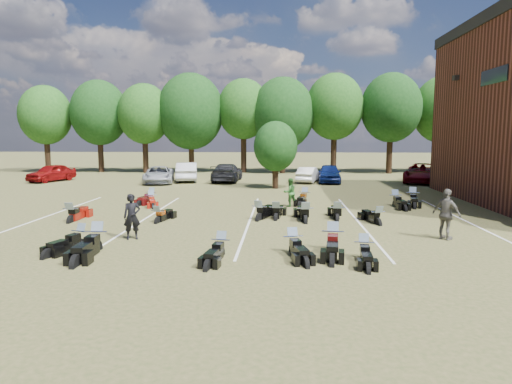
# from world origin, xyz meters

# --- Properties ---
(ground) EXTENTS (160.00, 160.00, 0.00)m
(ground) POSITION_xyz_m (0.00, 0.00, 0.00)
(ground) COLOR brown
(ground) RESTS_ON ground
(car_0) EXTENTS (3.12, 4.64, 1.47)m
(car_0) POSITION_xyz_m (-20.97, 19.35, 0.73)
(car_0) COLOR maroon
(car_0) RESTS_ON ground
(car_1) EXTENTS (2.51, 5.04, 1.59)m
(car_1) POSITION_xyz_m (-9.61, 20.33, 0.79)
(car_1) COLOR #B9B9BD
(car_1) RESTS_ON ground
(car_2) EXTENTS (3.17, 5.27, 1.37)m
(car_2) POSITION_xyz_m (-11.56, 18.57, 0.68)
(car_2) COLOR #9B9DA4
(car_2) RESTS_ON ground
(car_3) EXTENTS (2.33, 5.33, 1.53)m
(car_3) POSITION_xyz_m (-6.14, 20.05, 0.76)
(car_3) COLOR black
(car_3) RESTS_ON ground
(car_4) EXTENTS (2.13, 4.59, 1.52)m
(car_4) POSITION_xyz_m (2.40, 19.78, 0.76)
(car_4) COLOR #0B1952
(car_4) RESTS_ON ground
(car_5) EXTENTS (2.23, 4.09, 1.28)m
(car_5) POSITION_xyz_m (0.65, 19.85, 0.64)
(car_5) COLOR beige
(car_5) RESTS_ON ground
(car_6) EXTENTS (4.45, 6.24, 1.58)m
(car_6) POSITION_xyz_m (10.01, 20.13, 0.79)
(car_6) COLOR #57050C
(car_6) RESTS_ON ground
(car_7) EXTENTS (2.23, 4.55, 1.27)m
(car_7) POSITION_xyz_m (13.72, 18.52, 0.64)
(car_7) COLOR #38383D
(car_7) RESTS_ON ground
(person_black) EXTENTS (0.75, 0.62, 1.76)m
(person_black) POSITION_xyz_m (-7.23, -1.14, 0.88)
(person_black) COLOR black
(person_black) RESTS_ON ground
(person_green) EXTENTS (0.95, 0.87, 1.58)m
(person_green) POSITION_xyz_m (-1.07, 7.13, 0.79)
(person_green) COLOR #2A6024
(person_green) RESTS_ON ground
(person_grey) EXTENTS (1.09, 1.19, 1.96)m
(person_grey) POSITION_xyz_m (4.75, -0.51, 0.98)
(person_grey) COLOR #59544C
(person_grey) RESTS_ON ground
(motorcycle_0) EXTENTS (0.91, 2.56, 1.41)m
(motorcycle_0) POSITION_xyz_m (-7.87, -2.99, 0.00)
(motorcycle_0) COLOR black
(motorcycle_0) RESTS_ON ground
(motorcycle_1) EXTENTS (1.24, 2.23, 1.18)m
(motorcycle_1) POSITION_xyz_m (-8.70, -2.46, 0.00)
(motorcycle_1) COLOR black
(motorcycle_1) RESTS_ON ground
(motorcycle_2) EXTENTS (0.94, 2.14, 1.16)m
(motorcycle_2) POSITION_xyz_m (-3.51, -3.42, 0.00)
(motorcycle_2) COLOR black
(motorcycle_2) RESTS_ON ground
(motorcycle_3) EXTENTS (1.16, 2.28, 1.21)m
(motorcycle_3) POSITION_xyz_m (-1.13, -2.89, 0.00)
(motorcycle_3) COLOR black
(motorcycle_3) RESTS_ON ground
(motorcycle_4) EXTENTS (0.81, 2.07, 1.13)m
(motorcycle_4) POSITION_xyz_m (1.14, -3.43, 0.00)
(motorcycle_4) COLOR black
(motorcycle_4) RESTS_ON ground
(motorcycle_5) EXTENTS (1.06, 2.54, 1.37)m
(motorcycle_5) POSITION_xyz_m (0.25, -2.40, 0.00)
(motorcycle_5) COLOR black
(motorcycle_5) RESTS_ON ground
(motorcycle_7) EXTENTS (0.77, 2.34, 1.30)m
(motorcycle_7) POSITION_xyz_m (-11.11, 1.94, 0.00)
(motorcycle_7) COLOR maroon
(motorcycle_7) RESTS_ON ground
(motorcycle_8) EXTENTS (0.99, 2.08, 1.11)m
(motorcycle_8) POSITION_xyz_m (-7.13, 2.07, 0.00)
(motorcycle_8) COLOR black
(motorcycle_8) RESTS_ON ground
(motorcycle_9) EXTENTS (1.46, 2.51, 1.33)m
(motorcycle_9) POSITION_xyz_m (-2.57, 2.93, 0.00)
(motorcycle_9) COLOR black
(motorcycle_9) RESTS_ON ground
(motorcycle_10) EXTENTS (0.97, 2.48, 1.35)m
(motorcycle_10) POSITION_xyz_m (-0.45, 2.50, 0.00)
(motorcycle_10) COLOR black
(motorcycle_10) RESTS_ON ground
(motorcycle_11) EXTENTS (0.96, 2.27, 1.23)m
(motorcycle_11) POSITION_xyz_m (-1.78, 3.13, 0.00)
(motorcycle_11) COLOR black
(motorcycle_11) RESTS_ON ground
(motorcycle_12) EXTENTS (0.77, 2.26, 1.25)m
(motorcycle_12) POSITION_xyz_m (1.06, 3.12, 0.00)
(motorcycle_12) COLOR black
(motorcycle_12) RESTS_ON ground
(motorcycle_13) EXTENTS (1.17, 2.23, 1.19)m
(motorcycle_13) POSITION_xyz_m (2.76, 2.21, 0.00)
(motorcycle_13) COLOR black
(motorcycle_13) RESTS_ON ground
(motorcycle_14) EXTENTS (1.02, 2.20, 1.18)m
(motorcycle_14) POSITION_xyz_m (-9.23, 8.31, 0.00)
(motorcycle_14) COLOR #490A0B
(motorcycle_14) RESTS_ON ground
(motorcycle_15) EXTENTS (1.28, 2.11, 1.12)m
(motorcycle_15) POSITION_xyz_m (-8.95, 7.34, 0.00)
(motorcycle_15) COLOR maroon
(motorcycle_15) RESTS_ON ground
(motorcycle_17) EXTENTS (1.18, 2.37, 1.26)m
(motorcycle_17) POSITION_xyz_m (-0.19, 8.56, 0.00)
(motorcycle_17) COLOR black
(motorcycle_17) RESTS_ON ground
(motorcycle_19) EXTENTS (0.85, 2.30, 1.26)m
(motorcycle_19) POSITION_xyz_m (4.83, 7.63, 0.00)
(motorcycle_19) COLOR black
(motorcycle_19) RESTS_ON ground
(motorcycle_20) EXTENTS (1.24, 2.50, 1.34)m
(motorcycle_20) POSITION_xyz_m (6.01, 8.49, 0.00)
(motorcycle_20) COLOR black
(motorcycle_20) RESTS_ON ground
(tree_line) EXTENTS (56.00, 6.00, 9.79)m
(tree_line) POSITION_xyz_m (-1.00, 29.00, 6.31)
(tree_line) COLOR black
(tree_line) RESTS_ON ground
(young_tree_midfield) EXTENTS (3.20, 3.20, 4.70)m
(young_tree_midfield) POSITION_xyz_m (-2.00, 15.50, 3.09)
(young_tree_midfield) COLOR black
(young_tree_midfield) RESTS_ON ground
(parking_lines) EXTENTS (20.10, 14.00, 0.01)m
(parking_lines) POSITION_xyz_m (-3.00, 3.00, 0.01)
(parking_lines) COLOR silver
(parking_lines) RESTS_ON ground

